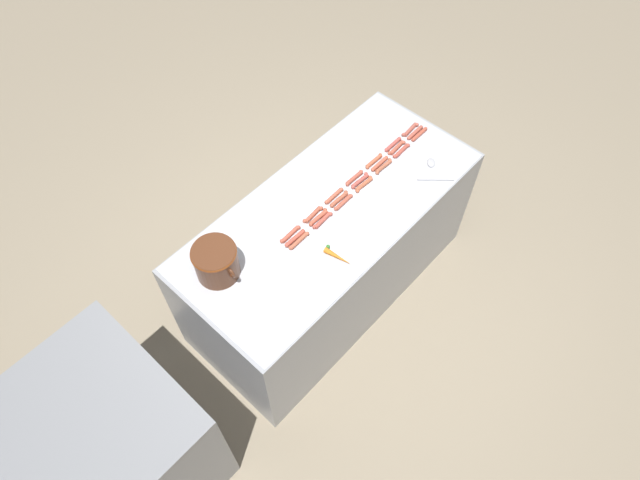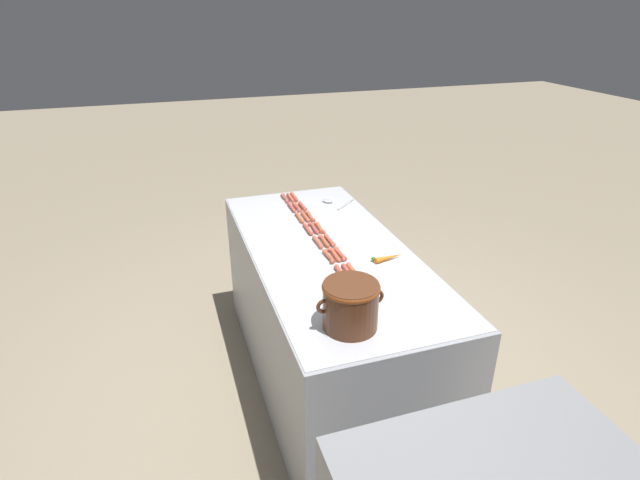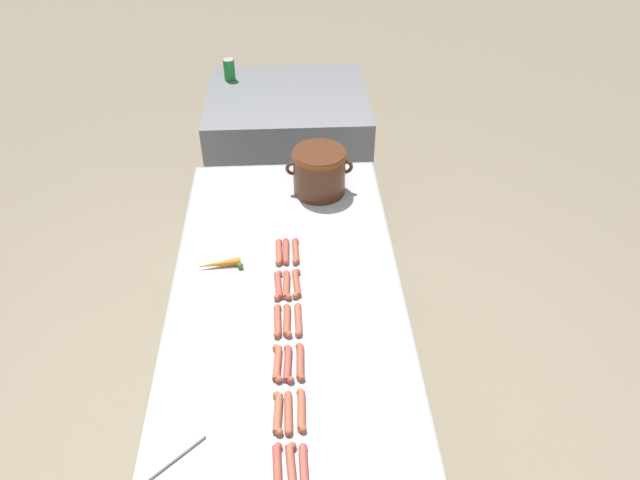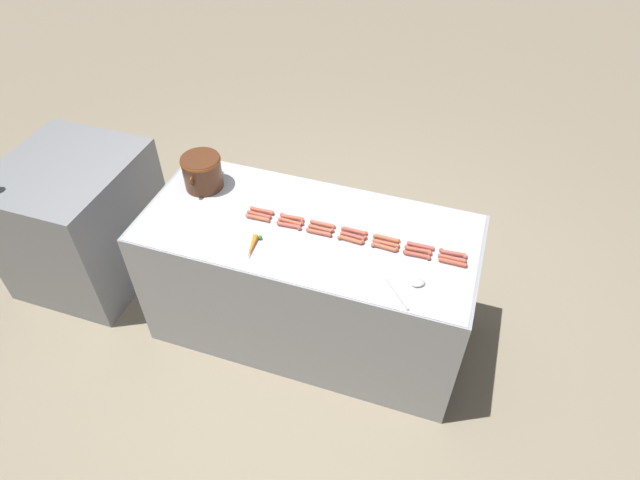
{
  "view_description": "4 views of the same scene",
  "coord_description": "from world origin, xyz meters",
  "px_view_note": "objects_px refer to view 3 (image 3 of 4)",
  "views": [
    {
      "loc": [
        -1.28,
        1.49,
        3.48
      ],
      "look_at": [
        -0.12,
        0.22,
        0.94
      ],
      "focal_mm": 31.68,
      "sensor_mm": 36.0,
      "label": 1
    },
    {
      "loc": [
        0.82,
        2.35,
        2.14
      ],
      "look_at": [
        0.02,
        -0.08,
        0.92
      ],
      "focal_mm": 28.36,
      "sensor_mm": 36.0,
      "label": 2
    },
    {
      "loc": [
        0.04,
        -1.48,
        2.42
      ],
      "look_at": [
        0.13,
        0.24,
        1.01
      ],
      "focal_mm": 33.32,
      "sensor_mm": 36.0,
      "label": 3
    },
    {
      "loc": [
        -2.08,
        -0.77,
        2.94
      ],
      "look_at": [
        -0.1,
        -0.11,
        0.93
      ],
      "focal_mm": 30.32,
      "sensor_mm": 36.0,
      "label": 4
    }
  ],
  "objects_px": {
    "hot_dog_17": "(300,362)",
    "hot_dog_8": "(291,467)",
    "hot_dog_9": "(289,413)",
    "hot_dog_15": "(304,469)",
    "bean_pot": "(319,170)",
    "serving_spoon": "(194,479)",
    "back_cabinet": "(290,163)",
    "hot_dog_19": "(296,283)",
    "hot_dog_1": "(277,468)",
    "hot_dog_13": "(287,251)",
    "hot_dog_11": "(288,321)",
    "hot_dog_4": "(278,321)",
    "hot_dog_12": "(288,285)",
    "hot_dog_20": "(296,251)",
    "hot_dog_5": "(278,285)",
    "carrot": "(220,264)",
    "hot_dog_6": "(279,252)",
    "hot_dog_2": "(278,413)",
    "hot_dog_10": "(289,364)",
    "hot_dog_18": "(298,320)",
    "hot_dog_16": "(301,410)",
    "soda_can": "(229,70)"
  },
  "relations": [
    {
      "from": "hot_dog_17",
      "to": "hot_dog_8",
      "type": "bearing_deg",
      "value": -95.56
    },
    {
      "from": "hot_dog_9",
      "to": "hot_dog_15",
      "type": "xyz_separation_m",
      "value": [
        0.04,
        -0.18,
        0.0
      ]
    },
    {
      "from": "hot_dog_9",
      "to": "hot_dog_8",
      "type": "bearing_deg",
      "value": -88.97
    },
    {
      "from": "bean_pot",
      "to": "serving_spoon",
      "type": "height_order",
      "value": "bean_pot"
    },
    {
      "from": "serving_spoon",
      "to": "hot_dog_17",
      "type": "bearing_deg",
      "value": 51.99
    },
    {
      "from": "back_cabinet",
      "to": "hot_dog_19",
      "type": "bearing_deg",
      "value": -89.38
    },
    {
      "from": "hot_dog_1",
      "to": "hot_dog_13",
      "type": "bearing_deg",
      "value": 87.8
    },
    {
      "from": "hot_dog_11",
      "to": "hot_dog_17",
      "type": "height_order",
      "value": "same"
    },
    {
      "from": "hot_dog_4",
      "to": "hot_dog_9",
      "type": "bearing_deg",
      "value": -84.69
    },
    {
      "from": "hot_dog_1",
      "to": "hot_dog_12",
      "type": "distance_m",
      "value": 0.72
    },
    {
      "from": "hot_dog_11",
      "to": "hot_dog_20",
      "type": "bearing_deg",
      "value": 84.67
    },
    {
      "from": "hot_dog_5",
      "to": "hot_dog_13",
      "type": "bearing_deg",
      "value": 80.28
    },
    {
      "from": "hot_dog_19",
      "to": "carrot",
      "type": "bearing_deg",
      "value": 157.74
    },
    {
      "from": "hot_dog_5",
      "to": "hot_dog_20",
      "type": "xyz_separation_m",
      "value": [
        0.07,
        0.19,
        0.0
      ]
    },
    {
      "from": "hot_dog_5",
      "to": "hot_dog_6",
      "type": "distance_m",
      "value": 0.19
    },
    {
      "from": "hot_dog_2",
      "to": "hot_dog_10",
      "type": "relative_size",
      "value": 1.0
    },
    {
      "from": "hot_dog_4",
      "to": "hot_dog_12",
      "type": "height_order",
      "value": "same"
    },
    {
      "from": "hot_dog_17",
      "to": "hot_dog_19",
      "type": "relative_size",
      "value": 1.0
    },
    {
      "from": "hot_dog_1",
      "to": "serving_spoon",
      "type": "height_order",
      "value": "hot_dog_1"
    },
    {
      "from": "hot_dog_10",
      "to": "hot_dog_20",
      "type": "height_order",
      "value": "same"
    },
    {
      "from": "hot_dog_10",
      "to": "hot_dog_12",
      "type": "relative_size",
      "value": 1.0
    },
    {
      "from": "hot_dog_4",
      "to": "hot_dog_18",
      "type": "relative_size",
      "value": 1.0
    },
    {
      "from": "hot_dog_15",
      "to": "bean_pot",
      "type": "xyz_separation_m",
      "value": [
        0.11,
        1.34,
        0.1
      ]
    },
    {
      "from": "hot_dog_16",
      "to": "hot_dog_5",
      "type": "bearing_deg",
      "value": 97.3
    },
    {
      "from": "hot_dog_6",
      "to": "hot_dog_9",
      "type": "relative_size",
      "value": 1.0
    },
    {
      "from": "hot_dog_13",
      "to": "hot_dog_20",
      "type": "relative_size",
      "value": 1.0
    },
    {
      "from": "hot_dog_2",
      "to": "hot_dog_4",
      "type": "distance_m",
      "value": 0.37
    },
    {
      "from": "hot_dog_13",
      "to": "hot_dog_8",
      "type": "bearing_deg",
      "value": -89.84
    },
    {
      "from": "hot_dog_11",
      "to": "hot_dog_15",
      "type": "distance_m",
      "value": 0.55
    },
    {
      "from": "hot_dog_4",
      "to": "hot_dog_16",
      "type": "distance_m",
      "value": 0.37
    },
    {
      "from": "hot_dog_4",
      "to": "hot_dog_9",
      "type": "height_order",
      "value": "same"
    },
    {
      "from": "hot_dog_2",
      "to": "soda_can",
      "type": "distance_m",
      "value": 2.34
    },
    {
      "from": "hot_dog_10",
      "to": "hot_dog_15",
      "type": "bearing_deg",
      "value": -84.5
    },
    {
      "from": "hot_dog_2",
      "to": "hot_dog_13",
      "type": "bearing_deg",
      "value": 87.39
    },
    {
      "from": "hot_dog_9",
      "to": "hot_dog_12",
      "type": "bearing_deg",
      "value": 89.71
    },
    {
      "from": "hot_dog_4",
      "to": "hot_dog_18",
      "type": "bearing_deg",
      "value": 1.6
    },
    {
      "from": "hot_dog_6",
      "to": "serving_spoon",
      "type": "relative_size",
      "value": 0.67
    },
    {
      "from": "hot_dog_2",
      "to": "soda_can",
      "type": "bearing_deg",
      "value": 96.97
    },
    {
      "from": "hot_dog_9",
      "to": "hot_dog_19",
      "type": "relative_size",
      "value": 1.0
    },
    {
      "from": "hot_dog_2",
      "to": "hot_dog_19",
      "type": "relative_size",
      "value": 1.0
    },
    {
      "from": "hot_dog_5",
      "to": "hot_dog_9",
      "type": "xyz_separation_m",
      "value": [
        0.03,
        -0.55,
        0.0
      ]
    },
    {
      "from": "hot_dog_18",
      "to": "hot_dog_6",
      "type": "bearing_deg",
      "value": 100.34
    },
    {
      "from": "hot_dog_17",
      "to": "carrot",
      "type": "distance_m",
      "value": 0.57
    },
    {
      "from": "bean_pot",
      "to": "hot_dog_10",
      "type": "bearing_deg",
      "value": -98.65
    },
    {
      "from": "bean_pot",
      "to": "serving_spoon",
      "type": "distance_m",
      "value": 1.42
    },
    {
      "from": "back_cabinet",
      "to": "hot_dog_17",
      "type": "xyz_separation_m",
      "value": [
        0.02,
        -1.92,
        0.45
      ]
    },
    {
      "from": "hot_dog_20",
      "to": "serving_spoon",
      "type": "distance_m",
      "value": 0.97
    },
    {
      "from": "carrot",
      "to": "hot_dog_18",
      "type": "bearing_deg",
      "value": -45.86
    },
    {
      "from": "hot_dog_4",
      "to": "hot_dog_19",
      "type": "height_order",
      "value": "same"
    },
    {
      "from": "hot_dog_2",
      "to": "hot_dog_18",
      "type": "distance_m",
      "value": 0.38
    }
  ]
}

